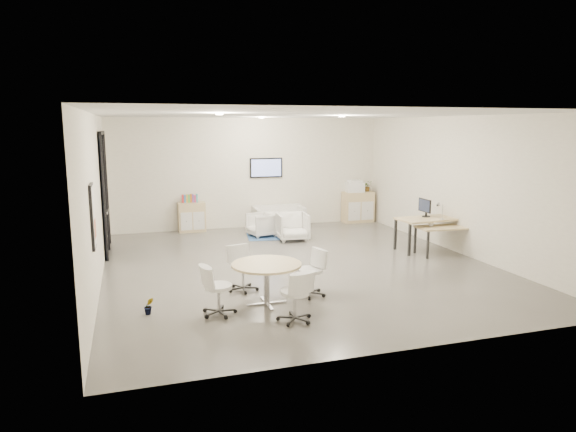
# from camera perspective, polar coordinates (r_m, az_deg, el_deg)

# --- Properties ---
(room_shell) EXTENTS (9.60, 10.60, 4.80)m
(room_shell) POSITION_cam_1_polar(r_m,az_deg,el_deg) (10.84, 1.07, 2.72)
(room_shell) COLOR #52504B
(room_shell) RESTS_ON ground
(glass_door) EXTENTS (0.09, 1.90, 2.85)m
(glass_door) POSITION_cam_1_polar(r_m,az_deg,el_deg) (12.81, -19.72, 2.82)
(glass_door) COLOR black
(glass_door) RESTS_ON room_shell
(artwork) EXTENTS (0.05, 0.54, 1.04)m
(artwork) POSITION_cam_1_polar(r_m,az_deg,el_deg) (8.74, -20.86, -0.05)
(artwork) COLOR black
(artwork) RESTS_ON room_shell
(wall_tv) EXTENTS (0.98, 0.06, 0.58)m
(wall_tv) POSITION_cam_1_polar(r_m,az_deg,el_deg) (15.22, -2.45, 5.38)
(wall_tv) COLOR black
(wall_tv) RESTS_ON room_shell
(ceiling_spots) EXTENTS (3.14, 4.14, 0.03)m
(ceiling_spots) POSITION_cam_1_polar(r_m,az_deg,el_deg) (11.49, -1.20, 11.03)
(ceiling_spots) COLOR #FFEAC6
(ceiling_spots) RESTS_ON room_shell
(sideboard_left) EXTENTS (0.75, 0.39, 0.84)m
(sideboard_left) POSITION_cam_1_polar(r_m,az_deg,el_deg) (14.80, -10.64, -0.12)
(sideboard_left) COLOR tan
(sideboard_left) RESTS_ON room_shell
(sideboard_right) EXTENTS (0.95, 0.46, 0.95)m
(sideboard_right) POSITION_cam_1_polar(r_m,az_deg,el_deg) (16.16, 7.78, 1.00)
(sideboard_right) COLOR tan
(sideboard_right) RESTS_ON room_shell
(books) EXTENTS (0.44, 0.14, 0.22)m
(books) POSITION_cam_1_polar(r_m,az_deg,el_deg) (14.72, -10.85, 1.92)
(books) COLOR red
(books) RESTS_ON sideboard_left
(printer) EXTENTS (0.59, 0.52, 0.37)m
(printer) POSITION_cam_1_polar(r_m,az_deg,el_deg) (16.03, 7.44, 3.28)
(printer) COLOR white
(printer) RESTS_ON sideboard_right
(loveseat) EXTENTS (1.51, 0.80, 0.56)m
(loveseat) POSITION_cam_1_polar(r_m,az_deg,el_deg) (15.16, -1.01, -0.15)
(loveseat) COLOR white
(loveseat) RESTS_ON room_shell
(blue_rug) EXTENTS (1.62, 1.20, 0.01)m
(blue_rug) POSITION_cam_1_polar(r_m,az_deg,el_deg) (13.99, -1.46, -2.25)
(blue_rug) COLOR #2B4A85
(blue_rug) RESTS_ON room_shell
(armchair_left) EXTENTS (0.75, 0.79, 0.69)m
(armchair_left) POSITION_cam_1_polar(r_m,az_deg,el_deg) (13.97, -2.94, -0.85)
(armchair_left) COLOR white
(armchair_left) RESTS_ON room_shell
(armchair_right) EXTENTS (0.83, 0.79, 0.80)m
(armchair_right) POSITION_cam_1_polar(r_m,az_deg,el_deg) (13.45, 0.52, -1.04)
(armchair_right) COLOR white
(armchair_right) RESTS_ON room_shell
(desk_rear) EXTENTS (1.58, 0.87, 0.80)m
(desk_rear) POSITION_cam_1_polar(r_m,az_deg,el_deg) (12.74, 15.42, -0.56)
(desk_rear) COLOR tan
(desk_rear) RESTS_ON room_shell
(desk_front) EXTENTS (1.30, 0.71, 0.66)m
(desk_front) POSITION_cam_1_polar(r_m,az_deg,el_deg) (12.50, 16.93, -1.43)
(desk_front) COLOR tan
(desk_front) RESTS_ON room_shell
(monitor) EXTENTS (0.20, 0.50, 0.44)m
(monitor) POSITION_cam_1_polar(r_m,az_deg,el_deg) (12.79, 14.97, 0.95)
(monitor) COLOR black
(monitor) RESTS_ON desk_rear
(round_table) EXTENTS (1.17, 1.17, 0.71)m
(round_table) POSITION_cam_1_polar(r_m,az_deg,el_deg) (8.60, -2.40, -5.82)
(round_table) COLOR tan
(round_table) RESTS_ON room_shell
(meeting_chairs) EXTENTS (2.41, 2.41, 0.82)m
(meeting_chairs) POSITION_cam_1_polar(r_m,az_deg,el_deg) (8.66, -2.39, -7.21)
(meeting_chairs) COLOR white
(meeting_chairs) RESTS_ON room_shell
(plant_cabinet) EXTENTS (0.35, 0.37, 0.25)m
(plant_cabinet) POSITION_cam_1_polar(r_m,az_deg,el_deg) (16.24, 8.79, 3.17)
(plant_cabinet) COLOR #3F7F3F
(plant_cabinet) RESTS_ON sideboard_right
(plant_floor) EXTENTS (0.19, 0.30, 0.12)m
(plant_floor) POSITION_cam_1_polar(r_m,az_deg,el_deg) (8.62, -15.19, -10.10)
(plant_floor) COLOR #3F7F3F
(plant_floor) RESTS_ON room_shell
(cup) EXTENTS (0.14, 0.13, 0.12)m
(cup) POSITION_cam_1_polar(r_m,az_deg,el_deg) (12.41, 15.60, -0.84)
(cup) COLOR white
(cup) RESTS_ON desk_front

